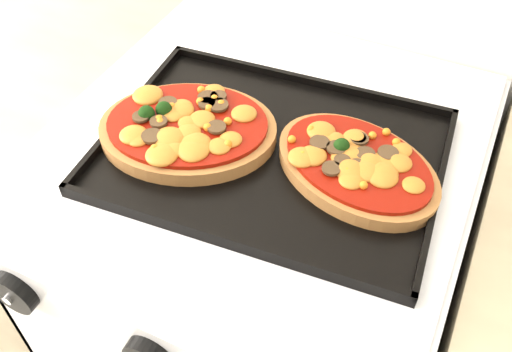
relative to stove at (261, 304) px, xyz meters
The scene contains 6 objects.
stove is the anchor object (origin of this frame).
control_panel 0.51m from the stove, 90.00° to the right, with size 0.60×0.02×0.09m, color silver.
knob_left 0.55m from the stove, 118.55° to the right, with size 0.06×0.06×0.02m, color black.
baking_tray 0.47m from the stove, 49.05° to the right, with size 0.45×0.33×0.02m, color black.
pizza_left 0.49m from the stove, 148.10° to the right, with size 0.24×0.19×0.04m, color #9C6436, non-canonical shape.
pizza_right 0.50m from the stove, ahead, with size 0.23×0.16×0.03m, color #9C6436, non-canonical shape.
Camera 1 is at (0.24, 1.16, 1.46)m, focal length 40.00 mm.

